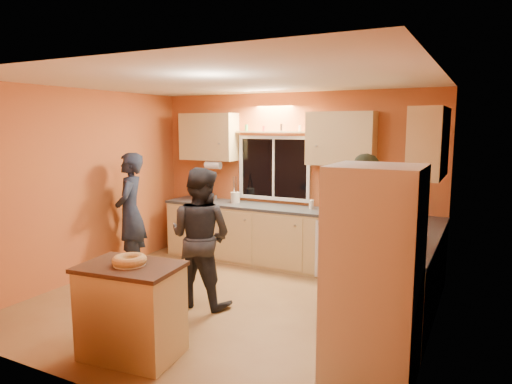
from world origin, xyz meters
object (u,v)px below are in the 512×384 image
Objects in this scene: refrigerator at (373,275)px; island at (132,310)px; person_center at (201,237)px; person_right at (362,237)px; person_left at (130,212)px.

refrigerator is 1.88× the size of island.
island is 1.38m from person_center.
refrigerator is 0.99× the size of person_right.
person_right is at bearing 60.75° from person_left.
person_left is 3.40m from person_right.
person_center is at bearing 120.52° from person_right.
person_right reaches higher than person_center.
island is 0.59× the size of person_center.
refrigerator is 4.01m from person_left.
island is 0.53× the size of person_right.
island is 0.55× the size of person_left.
person_right is at bearing 40.72° from island.
person_right is (-0.39, 1.17, 0.01)m from refrigerator.
refrigerator is at bearing 10.42° from island.
refrigerator is 2.28m from person_center.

